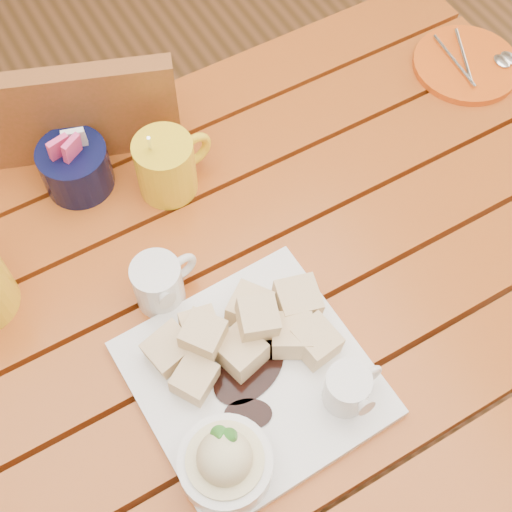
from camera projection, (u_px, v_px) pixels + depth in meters
ground at (245, 448)px, 1.60m from camera, size 5.00×5.00×0.00m
table at (239, 331)px, 1.05m from camera, size 1.20×0.79×0.75m
dessert_plate at (249, 389)px, 0.86m from camera, size 0.28×0.28×0.11m
coffee_mug_right at (167, 165)px, 1.00m from camera, size 0.12×0.09×0.14m
cream_pitcher at (160, 283)px, 0.92m from camera, size 0.09×0.08×0.08m
sugar_caddy at (75, 167)px, 1.02m from camera, size 0.10×0.10×0.11m
orange_saucer at (467, 64)px, 1.16m from camera, size 0.17×0.17×0.02m
chair_far at (74, 189)px, 1.34m from camera, size 0.55×0.55×0.91m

